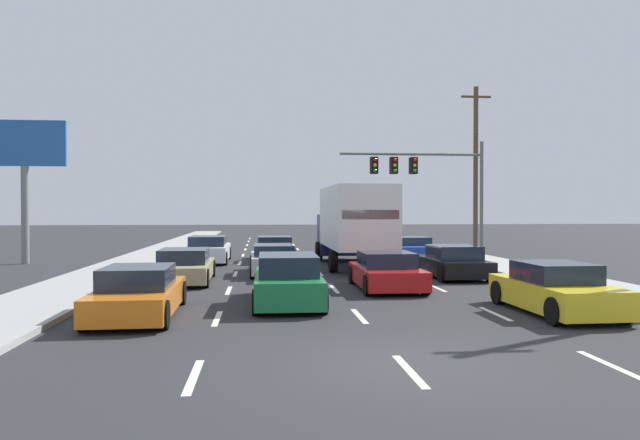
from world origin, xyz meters
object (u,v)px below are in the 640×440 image
car_white (208,250)px  car_gray (275,250)px  car_red (386,272)px  car_green (288,281)px  car_orange (139,294)px  car_yellow (555,290)px  car_blue (411,249)px  car_tan (184,267)px  car_black (452,263)px  box_truck (353,221)px  utility_pole_mid (476,168)px  car_silver (273,260)px  roadside_billboard (25,162)px  traffic_signal_mast (417,171)px

car_white → car_gray: size_ratio=1.01×
car_red → car_white: bearing=121.9°
car_white → car_green: size_ratio=1.01×
car_orange → car_yellow: bearing=-2.9°
car_orange → car_blue: car_orange is taller
car_white → car_orange: (-0.37, -15.04, -0.05)m
car_tan → car_green: size_ratio=0.98×
car_black → car_yellow: car_yellow is taller
box_truck → car_white: bearing=155.3°
car_yellow → car_gray: bearing=112.3°
utility_pole_mid → car_black: bearing=-113.5°
car_silver → car_black: size_ratio=1.04×
car_red → car_orange: bearing=-147.8°
car_gray → box_truck: 5.23m
car_silver → utility_pole_mid: 17.07m
car_orange → car_green: size_ratio=1.00×
car_silver → roadside_billboard: bearing=153.9°
car_yellow → roadside_billboard: roadside_billboard is taller
car_white → car_blue: bearing=1.4°
car_red → utility_pole_mid: bearing=61.1°
car_black → traffic_signal_mast: (1.59, 11.42, 4.20)m
box_truck → car_yellow: (3.19, -12.48, -1.48)m
car_orange → car_red: bearing=32.2°
car_blue → utility_pole_mid: size_ratio=0.43×
car_orange → box_truck: (7.04, 11.96, 1.50)m
box_truck → car_black: box_truck is taller
car_green → car_black: (6.53, 5.93, -0.07)m
car_yellow → traffic_signal_mast: bearing=85.4°
car_blue → roadside_billboard: 19.27m
car_tan → car_red: bearing=-20.3°
car_tan → roadside_billboard: (-8.48, 8.19, 4.29)m
car_gray → box_truck: bearing=-46.7°
traffic_signal_mast → car_gray: bearing=-157.9°
car_red → car_tan: bearing=159.7°
traffic_signal_mast → utility_pole_mid: (3.96, 1.36, 0.35)m
box_truck → car_tan: bearing=-143.5°
car_tan → car_white: bearing=89.0°
car_gray → car_red: 11.70m
car_black → utility_pole_mid: bearing=66.5°
car_silver → car_yellow: (6.81, -9.90, 0.01)m
car_orange → car_gray: 16.02m
car_white → car_blue: 10.16m
car_red → car_yellow: size_ratio=0.98×
car_blue → car_yellow: bearing=-91.1°
car_green → box_truck: 11.01m
car_white → car_orange: size_ratio=1.01×
car_gray → utility_pole_mid: 13.78m
car_orange → roadside_billboard: (-8.26, 15.10, 4.28)m
car_blue → roadside_billboard: bearing=-179.4°
car_silver → car_gray: bearing=88.3°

